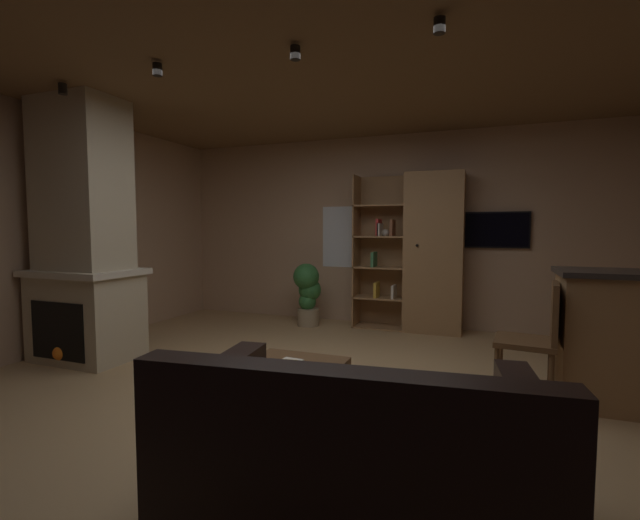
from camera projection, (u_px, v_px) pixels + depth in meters
floor at (302, 399)px, 3.37m from camera, size 5.96×5.68×0.02m
wall_back at (384, 231)px, 5.95m from camera, size 6.08×0.06×2.57m
wall_left at (27, 232)px, 4.34m from camera, size 0.06×5.68×2.57m
ceiling at (301, 56)px, 3.18m from camera, size 5.96×5.68×0.02m
window_pane_back at (344, 237)px, 6.12m from camera, size 0.64×0.01×0.86m
stone_fireplace at (84, 244)px, 4.30m from camera, size 1.03×0.74×2.57m
bookshelf_cabinet at (426, 253)px, 5.50m from camera, size 1.38×0.41×2.02m
leather_couch at (355, 470)px, 1.82m from camera, size 1.59×1.08×0.84m
coffee_table at (289, 380)px, 2.74m from camera, size 0.62×0.67×0.44m
table_book_0 at (292, 361)px, 2.81m from camera, size 0.14×0.11×0.02m
table_book_1 at (286, 363)px, 2.70m from camera, size 0.13×0.10×0.02m
dining_chair at (537, 334)px, 3.23m from camera, size 0.46×0.46×0.92m
potted_floor_plant at (308, 291)px, 5.85m from camera, size 0.36×0.39×0.85m
wall_mounted_tv at (495, 230)px, 5.38m from camera, size 0.80×0.06×0.45m
track_light_spot_0 at (63, 89)px, 3.68m from camera, size 0.07×0.07×0.09m
track_light_spot_1 at (157, 70)px, 3.23m from camera, size 0.07×0.07×0.09m
track_light_spot_2 at (295, 53)px, 2.92m from camera, size 0.07×0.07×0.09m
track_light_spot_3 at (439, 26)px, 2.53m from camera, size 0.07×0.07×0.09m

